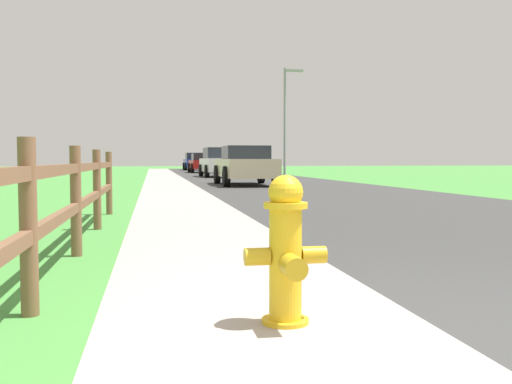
{
  "coord_description": "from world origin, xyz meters",
  "views": [
    {
      "loc": [
        -1.64,
        -2.62,
        0.99
      ],
      "look_at": [
        -0.16,
        5.49,
        0.52
      ],
      "focal_mm": 39.8,
      "sensor_mm": 36.0,
      "label": 1
    }
  ],
  "objects_px": {
    "parked_suv_beige": "(245,165)",
    "parked_car_blue": "(194,161)",
    "street_lamp": "(287,112)",
    "parked_car_red": "(203,163)",
    "fire_hydrant": "(286,249)",
    "parked_car_white": "(219,162)"
  },
  "relations": [
    {
      "from": "parked_car_white",
      "to": "parked_car_red",
      "type": "bearing_deg",
      "value": 89.92
    },
    {
      "from": "fire_hydrant",
      "to": "parked_suv_beige",
      "type": "xyz_separation_m",
      "value": [
        2.79,
        18.59,
        0.32
      ]
    },
    {
      "from": "parked_car_red",
      "to": "parked_car_blue",
      "type": "bearing_deg",
      "value": 89.33
    },
    {
      "from": "street_lamp",
      "to": "fire_hydrant",
      "type": "bearing_deg",
      "value": -103.45
    },
    {
      "from": "parked_suv_beige",
      "to": "parked_car_blue",
      "type": "bearing_deg",
      "value": 89.32
    },
    {
      "from": "parked_car_white",
      "to": "parked_car_red",
      "type": "distance_m",
      "value": 10.88
    },
    {
      "from": "parked_suv_beige",
      "to": "parked_car_red",
      "type": "height_order",
      "value": "parked_suv_beige"
    },
    {
      "from": "street_lamp",
      "to": "parked_suv_beige",
      "type": "bearing_deg",
      "value": -111.3
    },
    {
      "from": "parked_suv_beige",
      "to": "fire_hydrant",
      "type": "bearing_deg",
      "value": -98.53
    },
    {
      "from": "parked_car_white",
      "to": "street_lamp",
      "type": "xyz_separation_m",
      "value": [
        4.04,
        0.24,
        2.96
      ]
    },
    {
      "from": "parked_suv_beige",
      "to": "street_lamp",
      "type": "distance_m",
      "value": 12.19
    },
    {
      "from": "parked_suv_beige",
      "to": "street_lamp",
      "type": "relative_size",
      "value": 0.75
    },
    {
      "from": "fire_hydrant",
      "to": "parked_car_white",
      "type": "bearing_deg",
      "value": 84.1
    },
    {
      "from": "fire_hydrant",
      "to": "parked_car_blue",
      "type": "distance_m",
      "value": 51.05
    },
    {
      "from": "parked_car_white",
      "to": "parked_car_blue",
      "type": "bearing_deg",
      "value": 89.63
    },
    {
      "from": "fire_hydrant",
      "to": "parked_car_red",
      "type": "height_order",
      "value": "parked_car_red"
    },
    {
      "from": "parked_car_red",
      "to": "parked_suv_beige",
      "type": "bearing_deg",
      "value": -90.69
    },
    {
      "from": "parked_car_red",
      "to": "street_lamp",
      "type": "height_order",
      "value": "street_lamp"
    },
    {
      "from": "parked_car_red",
      "to": "parked_car_white",
      "type": "bearing_deg",
      "value": -90.08
    },
    {
      "from": "parked_suv_beige",
      "to": "parked_car_white",
      "type": "relative_size",
      "value": 1.03
    },
    {
      "from": "parked_car_white",
      "to": "parked_car_blue",
      "type": "height_order",
      "value": "parked_car_white"
    },
    {
      "from": "parked_car_white",
      "to": "street_lamp",
      "type": "bearing_deg",
      "value": 3.35
    }
  ]
}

